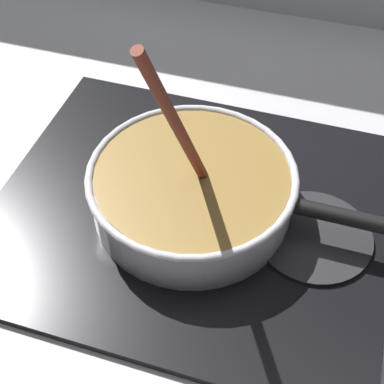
% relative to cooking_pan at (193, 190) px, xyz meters
% --- Properties ---
extents(ground, '(2.40, 1.60, 0.04)m').
position_rel_cooking_pan_xyz_m(ground, '(-0.03, -0.20, -0.07)').
color(ground, '#B7B7BC').
extents(hob_plate, '(0.56, 0.48, 0.01)m').
position_rel_cooking_pan_xyz_m(hob_plate, '(-0.00, 0.00, -0.05)').
color(hob_plate, black).
rests_on(hob_plate, ground).
extents(burner_ring, '(0.16, 0.16, 0.01)m').
position_rel_cooking_pan_xyz_m(burner_ring, '(-0.00, 0.00, -0.04)').
color(burner_ring, '#592D0C').
rests_on(burner_ring, hob_plate).
extents(spare_burner, '(0.16, 0.16, 0.01)m').
position_rel_cooking_pan_xyz_m(spare_burner, '(0.17, 0.00, -0.04)').
color(spare_burner, '#262628').
rests_on(spare_burner, hob_plate).
extents(cooking_pan, '(0.41, 0.29, 0.32)m').
position_rel_cooking_pan_xyz_m(cooking_pan, '(0.00, 0.00, 0.00)').
color(cooking_pan, silver).
rests_on(cooking_pan, hob_plate).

